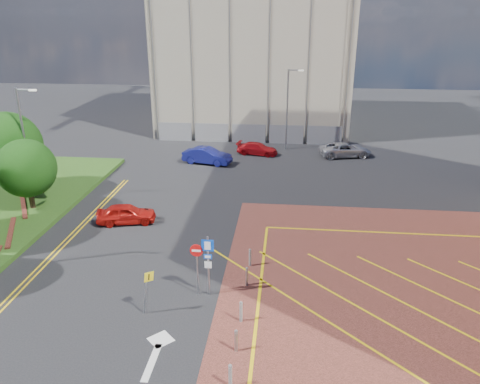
% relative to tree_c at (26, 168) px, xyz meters
% --- Properties ---
extents(ground, '(140.00, 140.00, 0.00)m').
position_rel_tree_c_xyz_m(ground, '(13.50, -10.00, -3.19)').
color(ground, black).
rests_on(ground, ground).
extents(tree_c, '(4.00, 4.00, 4.90)m').
position_rel_tree_c_xyz_m(tree_c, '(0.00, 0.00, 0.00)').
color(tree_c, '#3D2B1C').
rests_on(tree_c, grass_bed).
extents(tree_d, '(5.00, 5.00, 6.08)m').
position_rel_tree_c_xyz_m(tree_d, '(-3.00, 3.00, 0.68)').
color(tree_d, '#3D2B1C').
rests_on(tree_d, grass_bed).
extents(lamp_left_far, '(1.53, 0.16, 8.00)m').
position_rel_tree_c_xyz_m(lamp_left_far, '(-0.92, 2.00, 1.47)').
color(lamp_left_far, '#9EA0A8').
rests_on(lamp_left_far, grass_bed).
extents(lamp_back, '(1.53, 0.16, 8.00)m').
position_rel_tree_c_xyz_m(lamp_back, '(17.58, 18.00, 1.17)').
color(lamp_back, '#9EA0A8').
rests_on(lamp_back, ground).
extents(sign_cluster, '(1.17, 0.12, 3.20)m').
position_rel_tree_c_xyz_m(sign_cluster, '(13.80, -9.02, -1.24)').
color(sign_cluster, '#9EA0A8').
rests_on(sign_cluster, ground).
extents(warning_sign, '(0.61, 0.39, 2.25)m').
position_rel_tree_c_xyz_m(warning_sign, '(11.48, -10.85, -1.76)').
color(warning_sign, '#9EA0A8').
rests_on(warning_sign, ground).
extents(bollard_row, '(0.14, 11.14, 0.90)m').
position_rel_tree_c_xyz_m(bollard_row, '(15.80, -11.67, -2.72)').
color(bollard_row, '#9EA0A8').
rests_on(bollard_row, forecourt).
extents(construction_building, '(21.20, 19.20, 22.00)m').
position_rel_tree_c_xyz_m(construction_building, '(13.50, 30.00, 7.81)').
color(construction_building, '#B2A591').
rests_on(construction_building, ground).
extents(construction_fence, '(21.60, 0.06, 2.00)m').
position_rel_tree_c_xyz_m(construction_fence, '(14.50, 20.00, -2.19)').
color(construction_fence, gray).
rests_on(construction_fence, ground).
extents(car_red_left, '(4.08, 2.38, 1.31)m').
position_rel_tree_c_xyz_m(car_red_left, '(7.17, -1.17, -2.54)').
color(car_red_left, '#B6150F').
rests_on(car_red_left, ground).
extents(car_blue_back, '(4.74, 2.53, 1.49)m').
position_rel_tree_c_xyz_m(car_blue_back, '(10.33, 12.26, -2.45)').
color(car_blue_back, navy).
rests_on(car_blue_back, ground).
extents(car_red_back, '(4.26, 2.39, 1.16)m').
position_rel_tree_c_xyz_m(car_red_back, '(14.73, 15.68, -2.61)').
color(car_red_back, '#B40F15').
rests_on(car_red_back, ground).
extents(car_silver_back, '(5.28, 3.27, 1.36)m').
position_rel_tree_c_xyz_m(car_silver_back, '(23.22, 15.85, -2.51)').
color(car_silver_back, '#A9A9B0').
rests_on(car_silver_back, ground).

